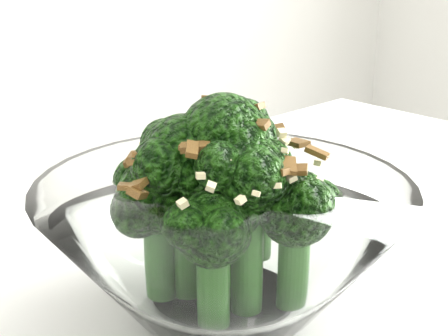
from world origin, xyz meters
TOP-DOWN VIEW (x-y plane):
  - broccoli_dish at (0.15, 0.20)m, footprint 0.22×0.22m

SIDE VIEW (x-z plane):
  - broccoli_dish at x=0.15m, z-range 0.73..0.87m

